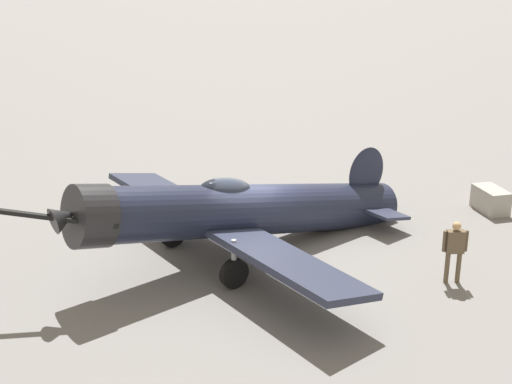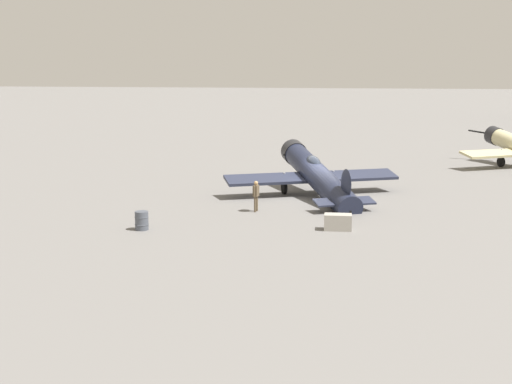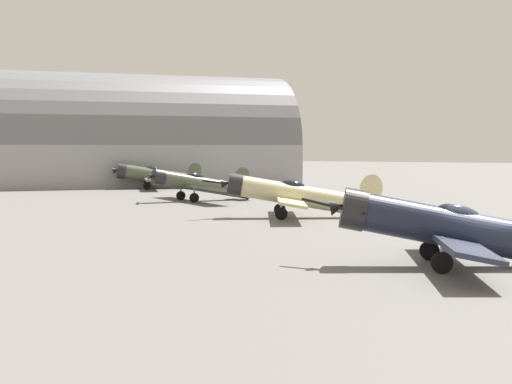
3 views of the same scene
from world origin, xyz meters
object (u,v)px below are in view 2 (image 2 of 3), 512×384
(ground_crew_mechanic, at_px, (256,193))
(fuel_drum, at_px, (142,221))
(equipment_crate, at_px, (338,222))
(airplane_foreground, at_px, (316,175))

(ground_crew_mechanic, height_order, fuel_drum, ground_crew_mechanic)
(ground_crew_mechanic, distance_m, equipment_crate, 6.03)
(equipment_crate, xyz_separation_m, fuel_drum, (-1.49, 9.54, 0.07))
(airplane_foreground, xyz_separation_m, ground_crew_mechanic, (-5.13, 2.93, -0.29))
(airplane_foreground, height_order, equipment_crate, airplane_foreground)
(ground_crew_mechanic, bearing_deg, fuel_drum, 56.87)
(equipment_crate, distance_m, fuel_drum, 9.66)
(airplane_foreground, relative_size, ground_crew_mechanic, 6.89)
(equipment_crate, bearing_deg, ground_crew_mechanic, 51.34)
(fuel_drum, bearing_deg, airplane_foreground, -36.94)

